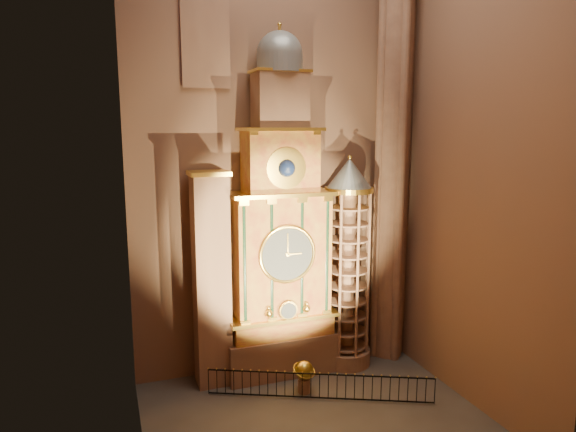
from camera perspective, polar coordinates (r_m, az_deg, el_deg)
name	(u,v)px	position (r m, az deg, el deg)	size (l,w,h in m)	color
floor	(320,424)	(23.01, 3.54, -22.03)	(14.00, 14.00, 0.00)	#383330
wall_back	(273,151)	(25.18, -1.65, 7.24)	(22.00, 22.00, 0.00)	brown
wall_left	(130,162)	(17.95, -17.14, 5.76)	(22.00, 22.00, 0.00)	brown
wall_right	(474,154)	(23.29, 19.97, 6.44)	(22.00, 22.00, 0.00)	brown
astronomical_clock	(280,242)	(24.78, -0.85, -2.90)	(5.60, 2.41, 16.70)	#8C634C
portrait_tower	(211,279)	(24.34, -8.50, -6.97)	(1.80, 1.60, 10.20)	#8C634C
stair_turret	(348,265)	(26.21, 6.64, -5.43)	(2.50, 2.50, 10.80)	#8C634C
gothic_pier	(393,150)	(26.84, 11.61, 7.20)	(2.04, 2.04, 22.00)	#8C634C
stained_glass_window	(205,28)	(24.65, -9.18, 19.90)	(2.20, 0.14, 5.20)	navy
celestial_globe	(304,374)	(24.77, 1.81, -17.12)	(1.34, 1.30, 1.53)	#8C634C
iron_railing	(320,386)	(24.32, 3.53, -18.36)	(9.25, 4.30, 1.21)	black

